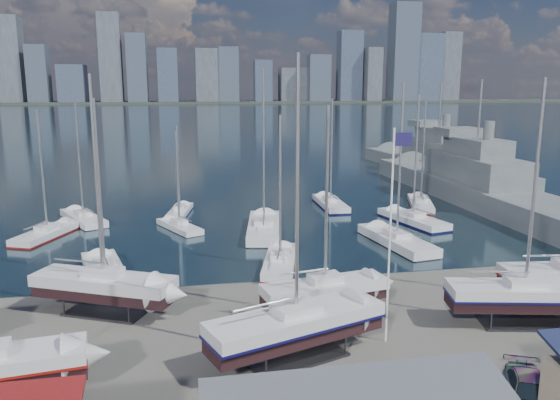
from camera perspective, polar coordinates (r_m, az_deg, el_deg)
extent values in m
plane|color=#605E59|center=(36.37, 1.17, -13.79)|extent=(1400.00, 1400.00, 0.00)
cube|color=#1A2F3C|center=(342.60, -9.54, 8.78)|extent=(1400.00, 600.00, 0.40)
cube|color=#2D332D|center=(602.38, -10.08, 10.01)|extent=(1400.00, 80.00, 2.20)
cube|color=#595E66|center=(623.68, -26.32, 13.03)|extent=(22.49, 24.47, 83.83)
cube|color=#3D4756|center=(609.85, -23.92, 11.97)|extent=(19.55, 21.83, 55.97)
cube|color=#475166|center=(609.79, -20.85, 11.32)|extent=(26.03, 30.49, 37.14)
cube|color=#595E66|center=(593.39, -17.29, 14.00)|extent=(21.60, 16.58, 87.63)
cube|color=#3D4756|center=(592.16, -14.69, 13.18)|extent=(19.42, 28.42, 67.60)
cube|color=#475166|center=(593.98, -11.65, 12.65)|extent=(20.24, 23.80, 54.09)
cube|color=#595E66|center=(591.56, -7.60, 12.79)|extent=(24.62, 19.72, 54.00)
cube|color=#3D4756|center=(591.41, -5.42, 12.93)|extent=(20.75, 17.93, 55.97)
cube|color=#475166|center=(594.08, -1.81, 12.34)|extent=(18.36, 16.25, 43.03)
cube|color=#595E66|center=(619.13, 1.30, 11.98)|extent=(28.49, 22.03, 35.69)
cube|color=#3D4756|center=(607.71, 4.06, 12.59)|extent=(23.34, 17.87, 49.11)
cube|color=#475166|center=(633.24, 7.28, 13.70)|extent=(25.35, 19.79, 75.95)
cube|color=#595E66|center=(634.30, 9.50, 12.81)|extent=(17.00, 27.45, 57.67)
cube|color=#3D4756|center=(648.79, 12.77, 14.79)|extent=(29.28, 24.05, 106.04)
cube|color=#475166|center=(669.68, 14.97, 13.22)|extent=(30.82, 28.37, 74.41)
cube|color=#595E66|center=(684.57, 17.23, 13.19)|extent=(21.74, 17.03, 77.48)
cube|color=#2D2D33|center=(41.18, -17.76, -11.12)|extent=(6.14, 4.73, 0.16)
cube|color=black|center=(40.63, -17.90, -9.13)|extent=(10.19, 6.59, 0.81)
cube|color=silver|center=(40.36, -17.97, -8.05)|extent=(10.38, 6.97, 0.81)
cube|color=silver|center=(40.15, -18.03, -7.17)|extent=(3.03, 2.64, 0.50)
cylinder|color=#B2B2B7|center=(38.61, -18.63, 2.17)|extent=(0.22, 0.22, 13.71)
cube|color=#2D2D33|center=(33.38, 1.70, -16.11)|extent=(6.48, 4.54, 0.16)
cube|color=black|center=(32.69, 1.72, -13.70)|extent=(10.99, 6.03, 0.86)
cube|color=silver|center=(32.33, 1.73, -12.32)|extent=(11.14, 6.46, 0.86)
cube|color=#0E0D42|center=(32.49, 1.72, -12.96)|extent=(11.25, 6.52, 0.17)
cube|color=silver|center=(32.06, 1.73, -11.21)|extent=(3.14, 2.61, 0.50)
cylinder|color=#B2B2B7|center=(30.05, 1.81, 1.21)|extent=(0.22, 0.22, 14.52)
cube|color=#2D2D33|center=(38.84, 4.68, -11.99)|extent=(5.18, 3.07, 0.16)
cube|color=black|center=(38.28, 4.71, -9.97)|extent=(9.07, 3.66, 0.71)
cube|color=silver|center=(38.02, 4.73, -8.98)|extent=(9.14, 4.03, 0.71)
cube|color=silver|center=(37.82, 4.75, -8.12)|extent=(2.44, 1.86, 0.50)
cylinder|color=#B2B2B7|center=(36.30, 4.90, 0.41)|extent=(0.22, 0.22, 11.93)
cube|color=#2D2D33|center=(41.04, 23.95, -11.67)|extent=(5.89, 3.59, 0.16)
cube|color=black|center=(40.50, 24.13, -9.69)|extent=(10.25, 4.38, 0.80)
cube|color=silver|center=(40.23, 24.22, -8.62)|extent=(10.34, 4.79, 0.80)
cube|color=#0E0D42|center=(40.35, 24.18, -9.11)|extent=(10.44, 4.84, 0.16)
cube|color=silver|center=(40.02, 24.30, -7.75)|extent=(2.79, 2.15, 0.50)
cylinder|color=#B2B2B7|center=(38.48, 25.09, 1.42)|extent=(0.22, 0.22, 13.47)
cube|color=black|center=(63.45, -23.07, -3.83)|extent=(5.70, 9.51, 0.75)
cube|color=silver|center=(63.27, -23.13, -3.17)|extent=(6.06, 9.66, 0.75)
cube|color=maroon|center=(63.35, -23.10, -3.48)|extent=(6.12, 9.76, 0.15)
cube|color=silver|center=(63.12, -23.17, -2.62)|extent=(2.36, 2.77, 0.50)
cylinder|color=#B2B2B7|center=(62.01, -23.62, 2.83)|extent=(0.22, 0.22, 12.66)
cube|color=black|center=(69.02, -19.81, -2.40)|extent=(6.35, 9.71, 0.77)
cube|color=silver|center=(68.85, -19.85, -1.77)|extent=(6.72, 9.89, 0.77)
cube|color=silver|center=(68.71, -19.89, -1.26)|extent=(2.53, 2.89, 0.50)
cylinder|color=#B2B2B7|center=(67.67, -20.25, 3.94)|extent=(0.22, 0.22, 13.07)
cube|color=black|center=(48.56, -17.75, -8.07)|extent=(4.89, 10.58, 0.82)
cube|color=silver|center=(48.29, -17.81, -7.15)|extent=(5.31, 10.69, 0.82)
cube|color=#0E0D42|center=(48.41, -17.78, -7.57)|extent=(5.36, 10.80, 0.16)
cube|color=silver|center=(48.09, -17.85, -6.40)|extent=(2.31, 2.92, 0.50)
cylinder|color=#B2B2B7|center=(46.53, -18.36, 1.48)|extent=(0.22, 0.22, 13.90)
cube|color=black|center=(62.36, -10.44, -3.28)|extent=(4.97, 7.70, 0.61)
cube|color=silver|center=(62.20, -10.46, -2.74)|extent=(5.26, 7.84, 0.61)
cube|color=silver|center=(62.07, -10.48, -2.24)|extent=(1.99, 2.29, 0.50)
cylinder|color=#B2B2B7|center=(61.10, -10.65, 2.25)|extent=(0.22, 0.22, 10.35)
cube|color=black|center=(70.00, -10.41, -1.65)|extent=(3.26, 7.96, 0.62)
cube|color=silver|center=(69.86, -10.42, -1.16)|extent=(3.58, 8.02, 0.62)
cube|color=#0E0D42|center=(69.92, -10.42, -1.39)|extent=(3.61, 8.10, 0.12)
cube|color=silver|center=(69.74, -10.44, -0.71)|extent=(1.64, 2.15, 0.50)
cylinder|color=#B2B2B7|center=(68.87, -10.59, 3.34)|extent=(0.22, 0.22, 10.46)
cube|color=black|center=(49.11, 0.02, -7.23)|extent=(4.49, 9.56, 0.74)
cube|color=silver|center=(48.88, 0.02, -6.41)|extent=(4.87, 9.66, 0.74)
cube|color=maroon|center=(48.99, 0.02, -6.79)|extent=(4.92, 9.75, 0.15)
cube|color=silver|center=(48.69, 0.02, -5.71)|extent=(2.10, 2.64, 0.50)
cylinder|color=#B2B2B7|center=(47.25, 0.02, 1.29)|extent=(0.22, 0.22, 12.56)
cube|color=black|center=(60.19, -1.67, -3.78)|extent=(4.97, 12.58, 0.98)
cube|color=silver|center=(59.94, -1.68, -2.87)|extent=(5.48, 12.66, 0.98)
cube|color=silver|center=(59.76, -1.68, -2.18)|extent=(2.55, 3.37, 0.50)
cylinder|color=#B2B2B7|center=(58.38, -1.73, 5.49)|extent=(0.22, 0.22, 16.55)
cube|color=black|center=(73.39, 5.28, -0.95)|extent=(2.59, 9.98, 0.79)
cube|color=silver|center=(73.23, 5.30, -0.35)|extent=(3.01, 9.99, 0.79)
cube|color=#0E0D42|center=(73.30, 5.29, -0.63)|extent=(3.04, 10.09, 0.16)
cube|color=silver|center=(73.10, 5.30, 0.15)|extent=(1.72, 2.52, 0.50)
cylinder|color=#B2B2B7|center=(72.10, 5.40, 5.18)|extent=(0.22, 0.22, 13.40)
cube|color=black|center=(56.76, 12.06, -4.95)|extent=(4.25, 11.43, 0.89)
cube|color=silver|center=(56.51, 12.10, -4.08)|extent=(4.71, 11.50, 0.89)
cube|color=silver|center=(56.33, 12.13, -3.40)|extent=(2.26, 3.03, 0.50)
cylinder|color=#B2B2B7|center=(54.94, 12.45, 3.96)|extent=(0.22, 0.22, 15.07)
cube|color=black|center=(66.18, 13.68, -2.64)|extent=(4.78, 10.68, 0.83)
cube|color=silver|center=(65.98, 13.71, -1.94)|extent=(5.20, 10.78, 0.83)
cube|color=#0E0D42|center=(66.07, 13.70, -2.26)|extent=(5.26, 10.89, 0.17)
cube|color=silver|center=(65.83, 13.74, -1.37)|extent=(2.29, 2.93, 0.50)
cylinder|color=#B2B2B7|center=(64.69, 14.03, 4.47)|extent=(0.22, 0.22, 14.02)
cube|color=black|center=(75.33, 14.44, -0.94)|extent=(5.40, 9.90, 0.77)
cube|color=silver|center=(75.17, 14.47, -0.37)|extent=(5.79, 10.04, 0.77)
cube|color=maroon|center=(75.25, 14.46, -0.63)|extent=(5.84, 10.14, 0.15)
cube|color=silver|center=(75.05, 14.50, 0.11)|extent=(2.34, 2.83, 0.50)
cylinder|color=#B2B2B7|center=(74.10, 14.74, 4.88)|extent=(0.22, 0.22, 13.08)
cube|color=slate|center=(81.80, 19.56, 0.28)|extent=(8.44, 51.85, 4.66)
cube|color=slate|center=(81.14, 19.76, 3.14)|extent=(6.68, 18.16, 3.60)
cube|color=slate|center=(80.79, 19.90, 5.25)|extent=(5.00, 10.38, 2.40)
cube|color=slate|center=(85.13, 18.22, 6.80)|extent=(5.82, 5.20, 1.20)
cylinder|color=#B2B2B7|center=(80.44, 20.16, 8.93)|extent=(0.30, 0.30, 8.00)
cube|color=slate|center=(105.80, 16.02, 2.91)|extent=(11.75, 47.10, 4.19)
cube|color=slate|center=(105.32, 16.14, 5.00)|extent=(7.45, 16.80, 3.60)
cube|color=slate|center=(105.04, 16.23, 6.63)|extent=(5.32, 9.70, 2.40)
cube|color=slate|center=(108.89, 14.98, 7.75)|extent=(5.63, 5.13, 1.20)
cylinder|color=#B2B2B7|center=(104.76, 16.39, 9.46)|extent=(0.30, 0.30, 8.00)
imported|color=gray|center=(31.23, 24.62, -17.90)|extent=(4.08, 5.63, 1.52)
cylinder|color=white|center=(33.67, 11.41, -4.01)|extent=(0.12, 0.12, 13.34)
cube|color=#1B1645|center=(32.82, 12.73, 6.21)|extent=(1.11, 0.05, 0.78)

